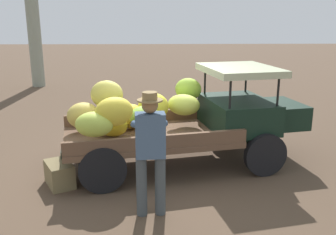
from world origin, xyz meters
The scene contains 4 objects.
ground_plane centered at (0.00, 0.00, 0.00)m, with size 60.00×60.00×0.00m, color brown.
truck centered at (0.70, 0.06, 0.90)m, with size 4.64×2.48×1.82m.
farmer centered at (0.10, -1.78, 1.01)m, with size 0.53×0.47×1.77m.
wooden_crate centered at (-1.42, -0.81, 0.20)m, with size 0.60×0.37×0.39m, color olive.
Camera 1 is at (0.21, -6.62, 2.75)m, focal length 40.45 mm.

